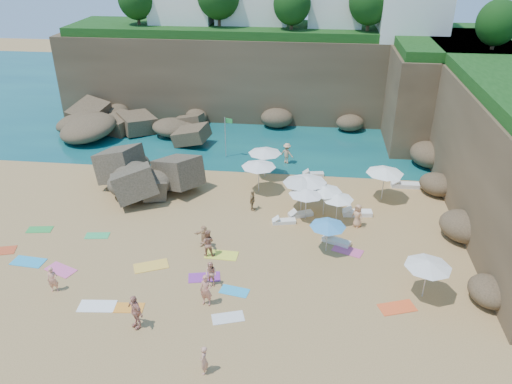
# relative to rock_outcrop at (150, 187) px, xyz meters

# --- Properties ---
(ground) EXTENTS (120.00, 120.00, 0.00)m
(ground) POSITION_rel_rock_outcrop_xyz_m (6.40, -6.58, 0.00)
(ground) COLOR tan
(ground) RESTS_ON ground
(seawater) EXTENTS (120.00, 120.00, 0.00)m
(seawater) POSITION_rel_rock_outcrop_xyz_m (6.40, 23.42, 0.00)
(seawater) COLOR #0C4751
(seawater) RESTS_ON ground
(cliff_back) EXTENTS (44.00, 8.00, 8.00)m
(cliff_back) POSITION_rel_rock_outcrop_xyz_m (8.40, 18.42, 4.00)
(cliff_back) COLOR brown
(cliff_back) RESTS_ON ground
(cliff_right) EXTENTS (8.00, 30.00, 8.00)m
(cliff_right) POSITION_rel_rock_outcrop_xyz_m (25.40, 1.42, 4.00)
(cliff_right) COLOR brown
(cliff_right) RESTS_ON ground
(cliff_corner) EXTENTS (10.00, 12.00, 8.00)m
(cliff_corner) POSITION_rel_rock_outcrop_xyz_m (23.40, 13.42, 4.00)
(cliff_corner) COLOR brown
(cliff_corner) RESTS_ON ground
(rock_promontory) EXTENTS (12.00, 7.00, 2.00)m
(rock_promontory) POSITION_rel_rock_outcrop_xyz_m (-4.60, 9.42, 0.00)
(rock_promontory) COLOR brown
(rock_promontory) RESTS_ON ground
(clifftop_trees) EXTENTS (35.60, 23.82, 4.40)m
(clifftop_trees) POSITION_rel_rock_outcrop_xyz_m (11.18, 12.94, 11.26)
(clifftop_trees) COLOR #11380F
(clifftop_trees) RESTS_ON ground
(marina_masts) EXTENTS (3.10, 0.10, 6.00)m
(marina_masts) POSITION_rel_rock_outcrop_xyz_m (-10.10, 23.42, 3.00)
(marina_masts) COLOR white
(marina_masts) RESTS_ON ground
(rock_outcrop) EXTENTS (7.33, 5.60, 2.86)m
(rock_outcrop) POSITION_rel_rock_outcrop_xyz_m (0.00, 0.00, 0.00)
(rock_outcrop) COLOR brown
(rock_outcrop) RESTS_ON ground
(flag_pole) EXTENTS (0.67, 0.23, 3.50)m
(flag_pole) POSITION_rel_rock_outcrop_xyz_m (4.80, 6.30, 2.23)
(flag_pole) COLOR silver
(flag_pole) RESTS_ON ground
(parasol_0) EXTENTS (2.54, 2.54, 2.40)m
(parasol_0) POSITION_rel_rock_outcrop_xyz_m (8.35, 2.77, 2.20)
(parasol_0) COLOR silver
(parasol_0) RESTS_ON ground
(parasol_1) EXTENTS (2.51, 2.51, 2.37)m
(parasol_1) POSITION_rel_rock_outcrop_xyz_m (8.14, 0.34, 2.18)
(parasol_1) COLOR silver
(parasol_1) RESTS_ON ground
(parasol_2) EXTENTS (2.60, 2.60, 2.46)m
(parasol_2) POSITION_rel_rock_outcrop_xyz_m (11.32, -2.05, 2.26)
(parasol_2) COLOR silver
(parasol_2) RESTS_ON ground
(parasol_3) EXTENTS (2.61, 2.61, 2.47)m
(parasol_3) POSITION_rel_rock_outcrop_xyz_m (16.99, 0.11, 2.27)
(parasol_3) COLOR silver
(parasol_3) RESTS_ON ground
(parasol_5) EXTENTS (2.33, 2.33, 2.20)m
(parasol_5) POSITION_rel_rock_outcrop_xyz_m (11.66, -3.20, 2.02)
(parasol_5) COLOR silver
(parasol_5) RESTS_ON ground
(parasol_7) EXTENTS (2.61, 2.61, 2.47)m
(parasol_7) POSITION_rel_rock_outcrop_xyz_m (11.68, -1.88, 2.27)
(parasol_7) COLOR silver
(parasol_7) RESTS_ON ground
(parasol_8) EXTENTS (2.28, 2.28, 2.16)m
(parasol_8) POSITION_rel_rock_outcrop_xyz_m (12.84, -2.60, 1.98)
(parasol_8) COLOR silver
(parasol_8) RESTS_ON ground
(parasol_9) EXTENTS (2.07, 2.07, 1.96)m
(parasol_9) POSITION_rel_rock_outcrop_xyz_m (13.68, -3.26, 1.79)
(parasol_9) COLOR silver
(parasol_9) RESTS_ON ground
(parasol_10) EXTENTS (2.15, 2.15, 2.03)m
(parasol_10) POSITION_rel_rock_outcrop_xyz_m (13.01, -6.82, 1.86)
(parasol_10) COLOR silver
(parasol_10) RESTS_ON ground
(parasol_11) EXTENTS (2.40, 2.40, 2.27)m
(parasol_11) POSITION_rel_rock_outcrop_xyz_m (17.99, -10.48, 2.08)
(parasol_11) COLOR silver
(parasol_11) RESTS_ON ground
(lounger_0) EXTENTS (1.61, 0.84, 0.24)m
(lounger_0) POSITION_rel_rock_outcrop_xyz_m (10.29, -3.93, 0.12)
(lounger_0) COLOR white
(lounger_0) RESTS_ON ground
(lounger_1) EXTENTS (1.70, 0.80, 0.25)m
(lounger_1) POSITION_rel_rock_outcrop_xyz_m (12.09, 3.43, 0.13)
(lounger_1) COLOR silver
(lounger_1) RESTS_ON ground
(lounger_2) EXTENTS (2.06, 0.71, 0.32)m
(lounger_2) POSITION_rel_rock_outcrop_xyz_m (18.95, 2.28, 0.16)
(lounger_2) COLOR white
(lounger_2) RESTS_ON ground
(lounger_3) EXTENTS (1.82, 1.25, 0.27)m
(lounger_3) POSITION_rel_rock_outcrop_xyz_m (13.64, -5.93, 0.14)
(lounger_3) COLOR silver
(lounger_3) RESTS_ON ground
(lounger_4) EXTENTS (2.01, 0.85, 0.30)m
(lounger_4) POSITION_rel_rock_outcrop_xyz_m (15.13, -2.33, 0.15)
(lounger_4) COLOR white
(lounger_4) RESTS_ON ground
(lounger_5) EXTENTS (1.74, 1.19, 0.26)m
(lounger_5) POSITION_rel_rock_outcrop_xyz_m (11.35, -2.90, 0.13)
(lounger_5) COLOR silver
(lounger_5) RESTS_ON ground
(towel_0) EXTENTS (1.96, 1.10, 0.03)m
(towel_0) POSITION_rel_rock_outcrop_xyz_m (-4.14, -9.98, 0.02)
(towel_0) COLOR #28A0D5
(towel_0) RESTS_ON ground
(towel_1) EXTENTS (1.96, 1.49, 0.03)m
(towel_1) POSITION_rel_rock_outcrop_xyz_m (-1.92, -10.50, 0.02)
(towel_1) COLOR #E95A9C
(towel_1) RESTS_ON ground
(towel_2) EXTENTS (1.61, 0.92, 0.03)m
(towel_2) POSITION_rel_rock_outcrop_xyz_m (2.97, -13.15, 0.01)
(towel_2) COLOR orange
(towel_2) RESTS_ON ground
(towel_3) EXTENTS (1.67, 1.01, 0.03)m
(towel_3) POSITION_rel_rock_outcrop_xyz_m (-5.23, -6.57, 0.01)
(towel_3) COLOR green
(towel_3) RESTS_ON ground
(towel_4) EXTENTS (1.95, 1.04, 0.03)m
(towel_4) POSITION_rel_rock_outcrop_xyz_m (6.86, -8.02, 0.02)
(towel_4) COLOR #EBF03F
(towel_4) RESTS_ON ground
(towel_5) EXTENTS (1.95, 1.11, 0.03)m
(towel_5) POSITION_rel_rock_outcrop_xyz_m (1.34, -13.22, 0.02)
(towel_5) COLOR white
(towel_5) RESTS_ON ground
(towel_6) EXTENTS (1.89, 1.23, 0.03)m
(towel_6) POSITION_rel_rock_outcrop_xyz_m (6.29, -10.23, 0.02)
(towel_6) COLOR purple
(towel_6) RESTS_ON ground
(towel_7) EXTENTS (2.01, 1.39, 0.03)m
(towel_7) POSITION_rel_rock_outcrop_xyz_m (-6.42, -9.15, 0.02)
(towel_7) COLOR #CE4A24
(towel_7) RESTS_ON ground
(towel_8) EXTENTS (1.64, 1.03, 0.03)m
(towel_8) POSITION_rel_rock_outcrop_xyz_m (8.13, -11.22, 0.01)
(towel_8) COLOR #2AABE2
(towel_8) RESTS_ON ground
(towel_9) EXTENTS (1.97, 1.48, 0.03)m
(towel_9) POSITION_rel_rock_outcrop_xyz_m (14.30, -6.70, 0.02)
(towel_9) COLOR #CE508A
(towel_9) RESTS_ON ground
(towel_10) EXTENTS (2.04, 1.48, 0.03)m
(towel_10) POSITION_rel_rock_outcrop_xyz_m (16.57, -11.56, 0.02)
(towel_10) COLOR #FF5A28
(towel_10) RESTS_ON ground
(towel_11) EXTENTS (1.56, 0.93, 0.03)m
(towel_11) POSITION_rel_rock_outcrop_xyz_m (-1.28, -6.83, 0.01)
(towel_11) COLOR #33B563
(towel_11) RESTS_ON ground
(towel_12) EXTENTS (2.15, 1.67, 0.03)m
(towel_12) POSITION_rel_rock_outcrop_xyz_m (3.05, -9.56, 0.02)
(towel_12) COLOR yellow
(towel_12) RESTS_ON ground
(towel_13) EXTENTS (1.75, 1.25, 0.03)m
(towel_13) POSITION_rel_rock_outcrop_xyz_m (8.13, -13.29, 0.01)
(towel_13) COLOR silver
(towel_13) RESTS_ON ground
(person_stand_0) EXTENTS (0.62, 0.49, 1.49)m
(person_stand_0) POSITION_rel_rock_outcrop_xyz_m (-1.36, -12.28, 0.74)
(person_stand_0) COLOR #E39377
(person_stand_0) RESTS_ON ground
(person_stand_1) EXTENTS (0.89, 0.72, 1.73)m
(person_stand_1) POSITION_rel_rock_outcrop_xyz_m (6.08, -8.11, 0.86)
(person_stand_1) COLOR #AD7356
(person_stand_1) RESTS_ON ground
(person_stand_2) EXTENTS (1.22, 0.94, 1.75)m
(person_stand_2) POSITION_rel_rock_outcrop_xyz_m (9.90, 5.55, 0.88)
(person_stand_2) COLOR tan
(person_stand_2) RESTS_ON ground
(person_stand_3) EXTENTS (0.51, 0.91, 1.47)m
(person_stand_3) POSITION_rel_rock_outcrop_xyz_m (8.03, -2.46, 0.74)
(person_stand_3) COLOR #A28051
(person_stand_3) RESTS_ON ground
(person_stand_4) EXTENTS (0.87, 0.80, 1.58)m
(person_stand_4) POSITION_rel_rock_outcrop_xyz_m (15.00, -3.80, 0.79)
(person_stand_4) COLOR tan
(person_stand_4) RESTS_ON ground
(person_stand_5) EXTENTS (1.78, 0.76, 1.85)m
(person_stand_5) POSITION_rel_rock_outcrop_xyz_m (-1.86, 2.19, 0.93)
(person_stand_5) COLOR tan
(person_stand_5) RESTS_ON ground
(person_stand_6) EXTENTS (0.37, 0.54, 1.45)m
(person_stand_6) POSITION_rel_rock_outcrop_xyz_m (7.69, -16.79, 0.72)
(person_stand_6) COLOR tan
(person_stand_6) RESTS_ON ground
(person_lie_1) EXTENTS (1.96, 2.12, 0.45)m
(person_lie_1) POSITION_rel_rock_outcrop_xyz_m (3.86, -14.40, 0.22)
(person_lie_1) COLOR tan
(person_lie_1) RESTS_ON ground
(person_lie_3) EXTENTS (1.89, 1.92, 0.38)m
(person_lie_3) POSITION_rel_rock_outcrop_xyz_m (5.69, -7.28, 0.19)
(person_lie_3) COLOR tan
(person_lie_3) RESTS_ON ground
(person_lie_4) EXTENTS (0.83, 1.81, 0.42)m
(person_lie_4) POSITION_rel_rock_outcrop_xyz_m (6.89, -12.41, 0.21)
(person_lie_4) COLOR tan
(person_lie_4) RESTS_ON ground
(person_lie_5) EXTENTS (1.21, 1.60, 0.54)m
(person_lie_5) POSITION_rel_rock_outcrop_xyz_m (6.82, -10.85, 0.27)
(person_lie_5) COLOR #E69F82
(person_lie_5) RESTS_ON ground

